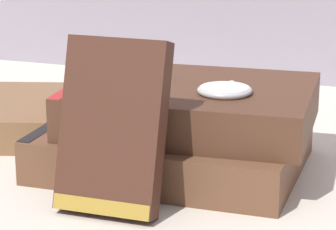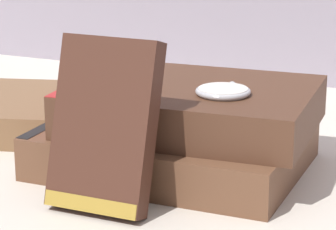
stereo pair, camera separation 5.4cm
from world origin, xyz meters
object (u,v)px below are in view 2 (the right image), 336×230
book_leaning_front (105,131)px  reading_glasses (200,117)px  pocket_watch (223,91)px  book_flat_top (187,106)px  book_flat_bottom (170,145)px

book_leaning_front → reading_glasses: (-0.02, 0.26, -0.06)m
pocket_watch → reading_glasses: size_ratio=0.48×
book_flat_top → book_leaning_front: size_ratio=1.64×
book_flat_bottom → pocket_watch: pocket_watch is taller
book_leaning_front → pocket_watch: book_leaning_front is taller
book_flat_top → book_leaning_front: (-0.02, -0.12, 0.01)m
pocket_watch → book_leaning_front: bearing=-123.3°
book_flat_top → pocket_watch: size_ratio=4.44×
book_flat_top → pocket_watch: pocket_watch is taller
book_flat_bottom → book_flat_top: (0.02, 0.00, 0.04)m
reading_glasses → book_flat_bottom: bearing=-83.3°
book_flat_top → reading_glasses: size_ratio=2.13×
book_flat_bottom → book_flat_top: 0.04m
book_flat_bottom → pocket_watch: (0.06, -0.01, 0.06)m
pocket_watch → reading_glasses: bearing=117.4°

